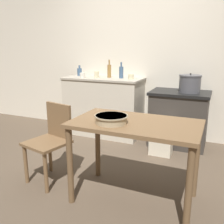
{
  "coord_description": "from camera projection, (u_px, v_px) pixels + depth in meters",
  "views": [
    {
      "loc": [
        1.24,
        -2.39,
        1.43
      ],
      "look_at": [
        0.0,
        0.46,
        0.62
      ],
      "focal_mm": 40.0,
      "sensor_mm": 36.0,
      "label": 1
    }
  ],
  "objects": [
    {
      "name": "ground_plane",
      "position": [
        96.0,
        172.0,
        2.96
      ],
      "size": [
        14.0,
        14.0,
        0.0
      ],
      "primitive_type": "plane",
      "color": "brown"
    },
    {
      "name": "bottle_far_left",
      "position": [
        109.0,
        71.0,
        4.0
      ],
      "size": [
        0.06,
        0.06,
        0.28
      ],
      "color": "olive",
      "rests_on": "counter_cabinet"
    },
    {
      "name": "bottle_mid_left",
      "position": [
        121.0,
        72.0,
        3.92
      ],
      "size": [
        0.07,
        0.07,
        0.25
      ],
      "color": "#3D5675",
      "rests_on": "counter_cabinet"
    },
    {
      "name": "stock_pot",
      "position": [
        190.0,
        84.0,
        3.51
      ],
      "size": [
        0.31,
        0.31,
        0.27
      ],
      "color": "#4C4C51",
      "rests_on": "stove"
    },
    {
      "name": "cup_center_right",
      "position": [
        82.0,
        75.0,
        3.96
      ],
      "size": [
        0.08,
        0.08,
        0.08
      ],
      "primitive_type": "cylinder",
      "color": "silver",
      "rests_on": "counter_cabinet"
    },
    {
      "name": "mixing_bowl_large",
      "position": [
        111.0,
        119.0,
        2.19
      ],
      "size": [
        0.3,
        0.3,
        0.07
      ],
      "color": "tan",
      "rests_on": "work_table"
    },
    {
      "name": "counter_cabinet",
      "position": [
        104.0,
        106.0,
        4.15
      ],
      "size": [
        1.28,
        0.6,
        0.96
      ],
      "color": "beige",
      "rests_on": "ground_plane"
    },
    {
      "name": "flour_sack",
      "position": [
        161.0,
        140.0,
        3.39
      ],
      "size": [
        0.29,
        0.21,
        0.42
      ],
      "primitive_type": "cube",
      "color": "beige",
      "rests_on": "ground_plane"
    },
    {
      "name": "stove",
      "position": [
        179.0,
        118.0,
        3.7
      ],
      "size": [
        0.84,
        0.6,
        0.81
      ],
      "color": "#38332D",
      "rests_on": "ground_plane"
    },
    {
      "name": "cup_center_left",
      "position": [
        97.0,
        74.0,
        3.99
      ],
      "size": [
        0.07,
        0.07,
        0.1
      ],
      "primitive_type": "cylinder",
      "color": "beige",
      "rests_on": "counter_cabinet"
    },
    {
      "name": "bottle_left",
      "position": [
        80.0,
        72.0,
        4.28
      ],
      "size": [
        0.08,
        0.08,
        0.18
      ],
      "color": "#3D5675",
      "rests_on": "counter_cabinet"
    },
    {
      "name": "wall_back",
      "position": [
        140.0,
        57.0,
        4.04
      ],
      "size": [
        8.0,
        0.07,
        2.55
      ],
      "color": "beige",
      "rests_on": "ground_plane"
    },
    {
      "name": "chair",
      "position": [
        51.0,
        140.0,
        2.69
      ],
      "size": [
        0.48,
        0.48,
        0.84
      ],
      "rotation": [
        0.0,
        0.0,
        -0.23
      ],
      "color": "brown",
      "rests_on": "ground_plane"
    },
    {
      "name": "cup_center",
      "position": [
        131.0,
        77.0,
        3.82
      ],
      "size": [
        0.08,
        0.08,
        0.08
      ],
      "primitive_type": "cylinder",
      "color": "beige",
      "rests_on": "counter_cabinet"
    },
    {
      "name": "work_table",
      "position": [
        135.0,
        135.0,
        2.26
      ],
      "size": [
        1.15,
        0.66,
        0.78
      ],
      "color": "brown",
      "rests_on": "ground_plane"
    }
  ]
}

